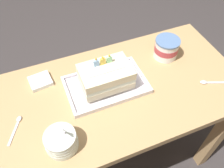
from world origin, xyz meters
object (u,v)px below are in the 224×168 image
Objects in this scene: bowl_stack at (61,141)px; serving_spoon_near_tray at (17,124)px; foil_tray at (106,85)px; birthday_cake at (106,76)px; serving_spoon_by_bowls at (207,82)px; ice_cream_tub at (166,48)px; napkin_pile at (40,81)px.

serving_spoon_near_tray is (-0.15, 0.16, -0.03)m from bowl_stack.
foil_tray is 0.07m from birthday_cake.
foil_tray is 2.89× the size of serving_spoon_by_bowls.
ice_cream_tub is at bearing 110.77° from serving_spoon_by_bowls.
bowl_stack reaches higher than serving_spoon_by_bowls.
ice_cream_tub is 0.26m from serving_spoon_by_bowls.
birthday_cake is 1.69× the size of bowl_stack.
serving_spoon_by_bowls is (0.86, -0.11, 0.00)m from serving_spoon_near_tray.
serving_spoon_near_tray is at bearing -172.84° from foil_tray.
foil_tray is at bearing -167.68° from ice_cream_tub.
bowl_stack is (-0.26, -0.21, -0.03)m from birthday_cake.
serving_spoon_by_bowls is (0.71, 0.05, -0.03)m from bowl_stack.
bowl_stack reaches higher than serving_spoon_near_tray.
ice_cream_tub is 0.64m from napkin_pile.
ice_cream_tub is at bearing 12.29° from birthday_cake.
foil_tray is at bearing -90.00° from birthday_cake.
birthday_cake is 0.48m from serving_spoon_by_bowls.
serving_spoon_by_bowls is (0.09, -0.24, -0.05)m from ice_cream_tub.
birthday_cake is at bearing 39.04° from bowl_stack.
napkin_pile is at bearing 153.39° from foil_tray.
birthday_cake is at bearing -26.58° from napkin_pile.
bowl_stack is 1.06× the size of serving_spoon_near_tray.
birthday_cake is at bearing 90.00° from foil_tray.
bowl_stack is 1.08× the size of ice_cream_tub.
serving_spoon_near_tray is at bearing -170.42° from ice_cream_tub.
serving_spoon_near_tray is (-0.41, -0.05, -0.00)m from foil_tray.
napkin_pile is (-0.28, 0.14, -0.06)m from birthday_cake.
bowl_stack is 1.04× the size of serving_spoon_by_bowls.
birthday_cake is 0.32m from napkin_pile.
foil_tray is 0.34m from bowl_stack.
ice_cream_tub reaches higher than serving_spoon_by_bowls.
foil_tray is 1.64× the size of birthday_cake.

